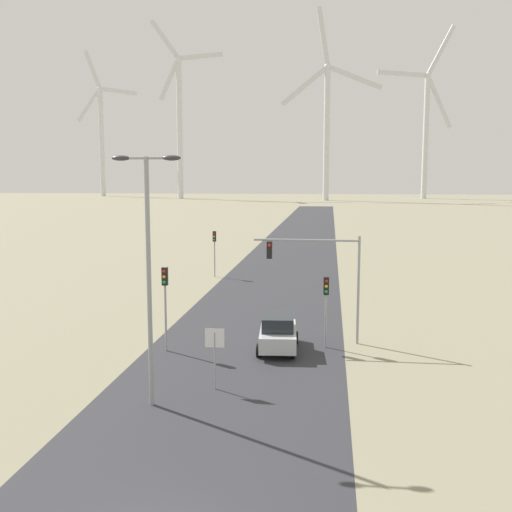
{
  "coord_description": "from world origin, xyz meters",
  "views": [
    {
      "loc": [
        4.16,
        -12.5,
        8.73
      ],
      "look_at": [
        0.0,
        21.12,
        4.25
      ],
      "focal_mm": 42.0,
      "sensor_mm": 36.0,
      "label": 1
    }
  ],
  "objects_px": {
    "streetlamp": "(148,252)",
    "wind_turbine_left": "(179,116)",
    "traffic_light_post_mid_left": "(214,243)",
    "wind_turbine_far_left": "(101,131)",
    "wind_turbine_right": "(426,122)",
    "traffic_light_post_near_left": "(165,290)",
    "wind_turbine_center": "(327,119)",
    "stop_sign_near": "(215,347)",
    "traffic_light_mast_overhead": "(320,265)",
    "car_approaching": "(278,333)",
    "traffic_light_post_near_right": "(326,296)"
  },
  "relations": [
    {
      "from": "traffic_light_post_mid_left",
      "to": "wind_turbine_right",
      "type": "height_order",
      "value": "wind_turbine_right"
    },
    {
      "from": "traffic_light_post_mid_left",
      "to": "traffic_light_mast_overhead",
      "type": "distance_m",
      "value": 22.28
    },
    {
      "from": "streetlamp",
      "to": "traffic_light_post_near_right",
      "type": "height_order",
      "value": "streetlamp"
    },
    {
      "from": "stop_sign_near",
      "to": "car_approaching",
      "type": "xyz_separation_m",
      "value": [
        2.1,
        5.89,
        -0.9
      ]
    },
    {
      "from": "traffic_light_post_near_left",
      "to": "traffic_light_mast_overhead",
      "type": "xyz_separation_m",
      "value": [
        7.64,
        2.53,
        1.04
      ]
    },
    {
      "from": "wind_turbine_far_left",
      "to": "wind_turbine_right",
      "type": "height_order",
      "value": "wind_turbine_right"
    },
    {
      "from": "stop_sign_near",
      "to": "wind_turbine_far_left",
      "type": "distance_m",
      "value": 263.67
    },
    {
      "from": "traffic_light_post_near_right",
      "to": "wind_turbine_right",
      "type": "xyz_separation_m",
      "value": [
        37.88,
        221.4,
        27.74
      ]
    },
    {
      "from": "wind_turbine_far_left",
      "to": "traffic_light_mast_overhead",
      "type": "bearing_deg",
      "value": -66.25
    },
    {
      "from": "traffic_light_mast_overhead",
      "to": "wind_turbine_far_left",
      "type": "bearing_deg",
      "value": 113.75
    },
    {
      "from": "traffic_light_post_near_left",
      "to": "car_approaching",
      "type": "distance_m",
      "value": 6.08
    },
    {
      "from": "wind_turbine_left",
      "to": "wind_turbine_right",
      "type": "height_order",
      "value": "wind_turbine_left"
    },
    {
      "from": "streetlamp",
      "to": "wind_turbine_left",
      "type": "bearing_deg",
      "value": 103.89
    },
    {
      "from": "wind_turbine_center",
      "to": "wind_turbine_left",
      "type": "bearing_deg",
      "value": 169.27
    },
    {
      "from": "traffic_light_post_near_right",
      "to": "wind_turbine_left",
      "type": "xyz_separation_m",
      "value": [
        -59.99,
        207.23,
        30.03
      ]
    },
    {
      "from": "traffic_light_post_near_left",
      "to": "wind_turbine_left",
      "type": "xyz_separation_m",
      "value": [
        -51.99,
        208.83,
        29.61
      ]
    },
    {
      "from": "traffic_light_post_near_right",
      "to": "wind_turbine_right",
      "type": "height_order",
      "value": "wind_turbine_right"
    },
    {
      "from": "wind_turbine_far_left",
      "to": "wind_turbine_center",
      "type": "distance_m",
      "value": 109.66
    },
    {
      "from": "traffic_light_post_near_right",
      "to": "wind_turbine_center",
      "type": "bearing_deg",
      "value": 90.47
    },
    {
      "from": "traffic_light_post_near_right",
      "to": "wind_turbine_left",
      "type": "bearing_deg",
      "value": 106.14
    },
    {
      "from": "car_approaching",
      "to": "wind_turbine_far_left",
      "type": "bearing_deg",
      "value": 113.18
    },
    {
      "from": "traffic_light_post_mid_left",
      "to": "wind_turbine_far_left",
      "type": "height_order",
      "value": "wind_turbine_far_left"
    },
    {
      "from": "streetlamp",
      "to": "traffic_light_post_mid_left",
      "type": "height_order",
      "value": "streetlamp"
    },
    {
      "from": "car_approaching",
      "to": "wind_turbine_center",
      "type": "xyz_separation_m",
      "value": [
        0.78,
        196.98,
        29.16
      ]
    },
    {
      "from": "traffic_light_mast_overhead",
      "to": "wind_turbine_center",
      "type": "distance_m",
      "value": 196.95
    },
    {
      "from": "car_approaching",
      "to": "wind_turbine_far_left",
      "type": "height_order",
      "value": "wind_turbine_far_left"
    },
    {
      "from": "traffic_light_post_near_left",
      "to": "wind_turbine_left",
      "type": "bearing_deg",
      "value": 103.98
    },
    {
      "from": "traffic_light_mast_overhead",
      "to": "wind_turbine_right",
      "type": "xyz_separation_m",
      "value": [
        38.23,
        220.46,
        26.27
      ]
    },
    {
      "from": "traffic_light_post_near_left",
      "to": "wind_turbine_center",
      "type": "xyz_separation_m",
      "value": [
        6.39,
        197.76,
        26.95
      ]
    },
    {
      "from": "traffic_light_mast_overhead",
      "to": "wind_turbine_left",
      "type": "distance_m",
      "value": 216.64
    },
    {
      "from": "stop_sign_near",
      "to": "car_approaching",
      "type": "height_order",
      "value": "stop_sign_near"
    },
    {
      "from": "traffic_light_post_near_left",
      "to": "traffic_light_mast_overhead",
      "type": "relative_size",
      "value": 0.75
    },
    {
      "from": "wind_turbine_far_left",
      "to": "stop_sign_near",
      "type": "bearing_deg",
      "value": -67.75
    },
    {
      "from": "traffic_light_post_near_right",
      "to": "wind_turbine_right",
      "type": "bearing_deg",
      "value": 80.29
    },
    {
      "from": "stop_sign_near",
      "to": "wind_turbine_center",
      "type": "relative_size",
      "value": 0.04
    },
    {
      "from": "stop_sign_near",
      "to": "traffic_light_post_mid_left",
      "type": "relative_size",
      "value": 0.64
    },
    {
      "from": "stop_sign_near",
      "to": "car_approaching",
      "type": "bearing_deg",
      "value": 70.36
    },
    {
      "from": "streetlamp",
      "to": "stop_sign_near",
      "type": "xyz_separation_m",
      "value": [
        2.1,
        1.99,
        -4.15
      ]
    },
    {
      "from": "traffic_light_post_mid_left",
      "to": "wind_turbine_center",
      "type": "distance_m",
      "value": 177.42
    },
    {
      "from": "stop_sign_near",
      "to": "wind_turbine_far_left",
      "type": "relative_size",
      "value": 0.04
    },
    {
      "from": "traffic_light_mast_overhead",
      "to": "car_approaching",
      "type": "relative_size",
      "value": 1.35
    },
    {
      "from": "traffic_light_mast_overhead",
      "to": "wind_turbine_center",
      "type": "xyz_separation_m",
      "value": [
        -1.25,
        195.24,
        25.9
      ]
    },
    {
      "from": "wind_turbine_left",
      "to": "traffic_light_post_near_right",
      "type": "bearing_deg",
      "value": -73.86
    },
    {
      "from": "wind_turbine_left",
      "to": "car_approaching",
      "type": "bearing_deg",
      "value": -74.52
    },
    {
      "from": "wind_turbine_left",
      "to": "wind_turbine_center",
      "type": "xyz_separation_m",
      "value": [
        58.38,
        -11.06,
        -2.66
      ]
    },
    {
      "from": "traffic_light_post_mid_left",
      "to": "wind_turbine_left",
      "type": "height_order",
      "value": "wind_turbine_left"
    },
    {
      "from": "stop_sign_near",
      "to": "traffic_light_post_near_left",
      "type": "height_order",
      "value": "traffic_light_post_near_left"
    },
    {
      "from": "traffic_light_post_mid_left",
      "to": "car_approaching",
      "type": "distance_m",
      "value": 23.19
    },
    {
      "from": "traffic_light_post_near_right",
      "to": "wind_turbine_far_left",
      "type": "xyz_separation_m",
      "value": [
        -103.78,
        236.0,
        26.63
      ]
    },
    {
      "from": "traffic_light_post_near_left",
      "to": "wind_turbine_center",
      "type": "bearing_deg",
      "value": 88.15
    }
  ]
}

